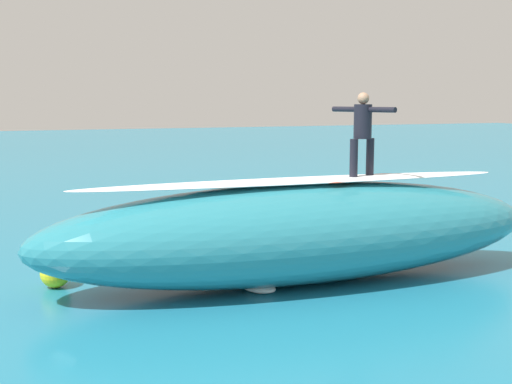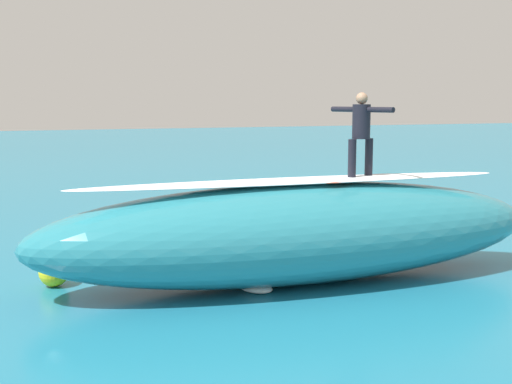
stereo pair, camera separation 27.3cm
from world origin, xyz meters
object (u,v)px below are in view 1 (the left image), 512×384
Objects in this scene: surfer_paddling at (168,230)px; buoy_marker at (55,273)px; surfboard_paddling at (173,238)px; surfboard_riding at (362,178)px; surfer_riding at (363,128)px.

surfer_paddling is 4.07m from buoy_marker.
surfer_paddling is 2.01× the size of buoy_marker.
surfer_paddling is at bearing -180.00° from surfboard_paddling.
surfboard_paddling is at bearing -79.71° from surfboard_riding.
surfboard_riding is 5.62m from buoy_marker.
surfboard_paddling is (2.39, -4.26, -1.75)m from surfboard_riding.
buoy_marker is at bearing -137.66° from surfboard_paddling.
surfer_riding is 1.71× the size of buoy_marker.
buoy_marker is (2.87, 3.03, 0.21)m from surfboard_paddling.
surfboard_riding is at bearing -64.85° from surfboard_paddling.
surfer_riding is 5.93m from buoy_marker.
surfer_riding reaches higher than buoy_marker.
surfboard_paddling is at bearing -79.71° from surfer_riding.
surfboard_riding is 5.19m from surfboard_paddling.
surfer_riding is 5.52m from surfer_paddling.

